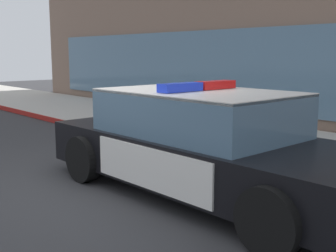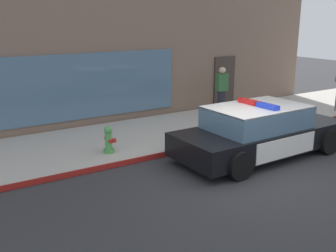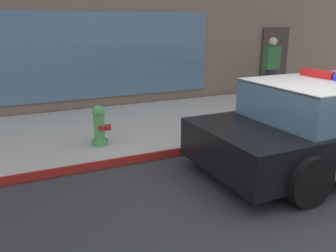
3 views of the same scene
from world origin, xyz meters
TOP-DOWN VIEW (x-y plane):
  - ground at (0.00, 0.00)m, footprint 48.00×48.00m
  - sidewalk at (0.00, 3.62)m, footprint 48.00×3.55m
  - curb_red_paint at (0.00, 1.83)m, footprint 28.80×0.04m
  - police_cruiser at (1.16, 0.58)m, footprint 4.93×2.14m
  - fire_hydrant at (-2.30, 2.56)m, footprint 0.34×0.39m
  - pedestrian_on_sidewalk at (3.01, 4.37)m, footprint 0.44×0.32m

SIDE VIEW (x-z plane):
  - ground at x=0.00m, z-range 0.00..0.00m
  - sidewalk at x=0.00m, z-range 0.00..0.15m
  - curb_red_paint at x=0.00m, z-range 0.01..0.14m
  - fire_hydrant at x=-2.30m, z-range 0.14..0.86m
  - police_cruiser at x=1.16m, z-range -0.07..1.43m
  - pedestrian_on_sidewalk at x=3.01m, z-range 0.16..1.87m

